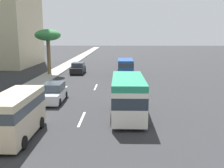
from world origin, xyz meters
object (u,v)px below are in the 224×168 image
(minibus_second, at_px, (128,95))
(palm_tree, at_px, (48,36))
(car_lead, at_px, (124,64))
(van_fifth, at_px, (16,113))
(car_third, at_px, (78,68))
(car_seventh, at_px, (54,93))
(van_fourth, at_px, (125,66))

(minibus_second, height_order, palm_tree, palm_tree)
(car_lead, bearing_deg, van_fifth, 167.87)
(palm_tree, bearing_deg, car_third, -70.39)
(van_fifth, bearing_deg, car_seventh, 179.29)
(car_lead, distance_m, van_fifth, 31.98)
(car_lead, bearing_deg, car_seventh, 164.13)
(van_fifth, height_order, palm_tree, palm_tree)
(car_seventh, xyz_separation_m, palm_tree, (15.01, 4.43, 4.80))
(van_fourth, bearing_deg, car_lead, 0.60)
(van_fourth, height_order, palm_tree, palm_tree)
(minibus_second, relative_size, car_third, 1.51)
(minibus_second, bearing_deg, car_lead, -0.41)
(car_lead, relative_size, car_third, 0.98)
(minibus_second, distance_m, car_third, 21.56)
(palm_tree, bearing_deg, car_lead, -53.19)
(van_fifth, distance_m, palm_tree, 23.75)
(minibus_second, bearing_deg, van_fifth, 121.44)
(minibus_second, bearing_deg, car_seventh, 58.14)
(van_fifth, bearing_deg, van_fourth, 163.06)
(car_lead, relative_size, van_fifth, 0.80)
(van_fourth, bearing_deg, car_seventh, 154.99)
(van_fourth, xyz_separation_m, van_fifth, (-22.37, 6.81, 0.12))
(minibus_second, relative_size, palm_tree, 0.98)
(minibus_second, relative_size, van_fifth, 1.24)
(car_lead, bearing_deg, minibus_second, 179.59)
(car_lead, height_order, van_fourth, van_fourth)
(car_third, xyz_separation_m, van_fourth, (-2.05, -7.14, 0.57))
(car_third, distance_m, car_seventh, 16.44)
(car_lead, relative_size, minibus_second, 0.65)
(car_third, relative_size, van_fifth, 0.82)
(car_lead, height_order, minibus_second, minibus_second)
(car_lead, height_order, van_fifth, van_fifth)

